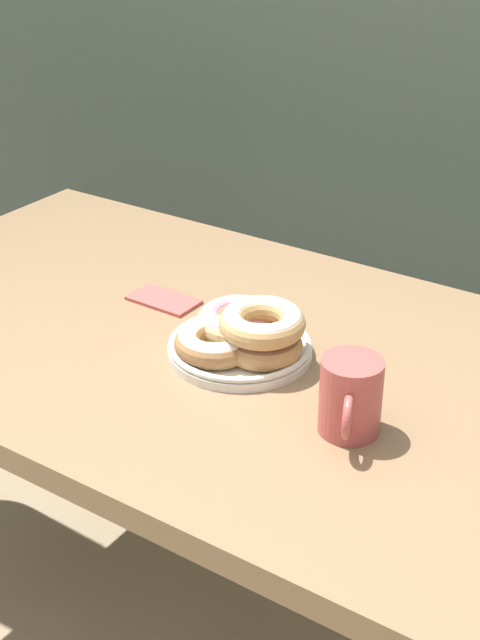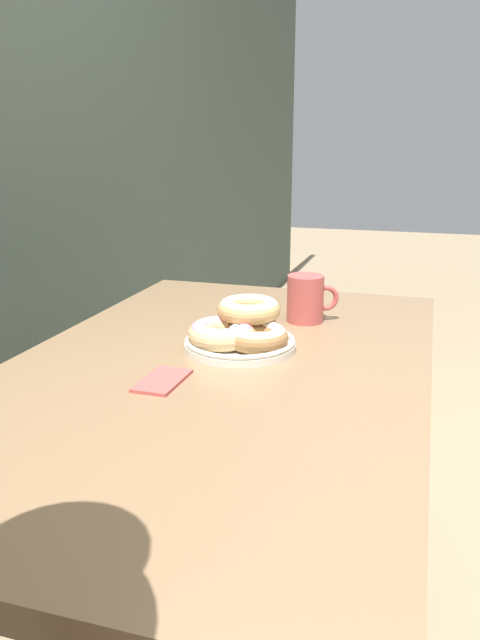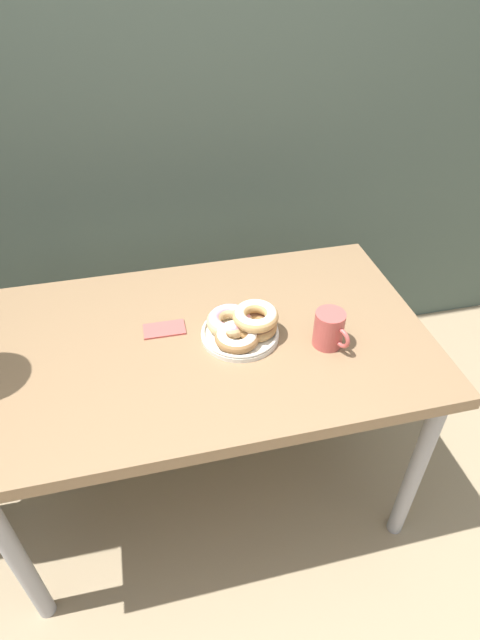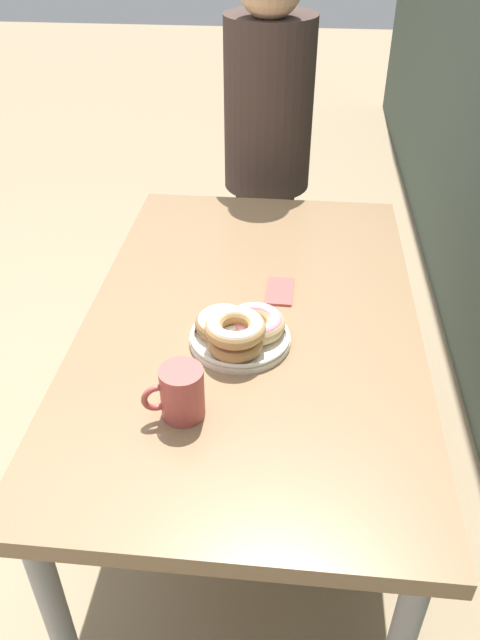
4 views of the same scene
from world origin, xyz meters
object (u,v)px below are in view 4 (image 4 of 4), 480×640
napkin (279,291)px  coffee_mug (181,392)px  donut_plate (239,330)px  person_figure (267,167)px  dining_table (251,341)px

napkin → coffee_mug: bearing=-20.5°
donut_plate → napkin: 0.23m
coffee_mug → person_figure: size_ratio=0.08×
dining_table → person_figure: bearing=-178.6°
napkin → donut_plate: bearing=-20.1°
person_figure → napkin: size_ratio=11.52×
person_figure → napkin: (0.80, 0.08, 0.01)m
donut_plate → napkin: size_ratio=1.86×
coffee_mug → napkin: (-0.44, 0.16, -0.05)m
dining_table → person_figure: 0.91m
donut_plate → napkin: (-0.21, 0.08, -0.04)m
dining_table → napkin: 0.14m
donut_plate → coffee_mug: 0.24m
dining_table → coffee_mug: size_ratio=11.06×
coffee_mug → person_figure: 1.24m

